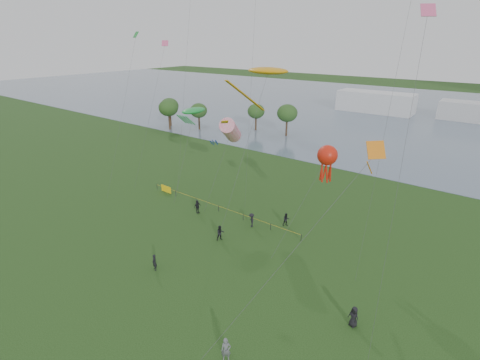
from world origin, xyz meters
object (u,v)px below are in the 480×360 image
Objects in this scene: kite_octopus at (327,156)px; fence at (185,196)px; kite_flyer at (226,350)px; kite_stingray at (267,72)px.

fence is at bearing 173.15° from kite_octopus.
kite_flyer is 0.18× the size of kite_octopus.
kite_flyer is 29.22m from kite_stingray.
kite_octopus is (-1.92, 19.43, 8.62)m from kite_flyer.
kite_stingray reaches higher than fence.
kite_stingray is (10.23, 4.43, 16.87)m from fence.
kite_flyer is (21.19, -17.08, 0.39)m from fence.
fence is 12.68× the size of kite_flyer.
kite_flyer is at bearing -49.46° from kite_stingray.
kite_stingray is at bearing 23.39° from fence.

